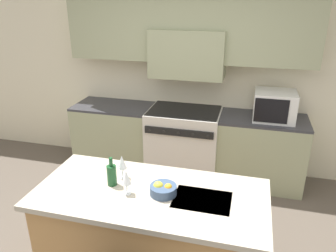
# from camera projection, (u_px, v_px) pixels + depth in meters

# --- Properties ---
(back_cabinetry) EXTENTS (10.00, 0.46, 2.70)m
(back_cabinetry) POSITION_uv_depth(u_px,v_px,m) (190.00, 57.00, 4.28)
(back_cabinetry) COLOR beige
(back_cabinetry) RESTS_ON ground_plane
(back_counter) EXTENTS (3.10, 0.62, 0.91)m
(back_counter) POSITION_uv_depth(u_px,v_px,m) (184.00, 143.00, 4.48)
(back_counter) COLOR gray
(back_counter) RESTS_ON ground_plane
(range_stove) EXTENTS (0.95, 0.70, 0.94)m
(range_stove) POSITION_uv_depth(u_px,v_px,m) (184.00, 143.00, 4.45)
(range_stove) COLOR beige
(range_stove) RESTS_ON ground_plane
(microwave) EXTENTS (0.49, 0.44, 0.35)m
(microwave) POSITION_uv_depth(u_px,v_px,m) (274.00, 106.00, 3.98)
(microwave) COLOR silver
(microwave) RESTS_ON back_counter
(kitchen_island) EXTENTS (1.85, 0.87, 0.89)m
(kitchen_island) POSITION_uv_depth(u_px,v_px,m) (151.00, 236.00, 2.77)
(kitchen_island) COLOR #B7844C
(kitchen_island) RESTS_ON ground_plane
(wine_bottle) EXTENTS (0.08, 0.08, 0.25)m
(wine_bottle) POSITION_uv_depth(u_px,v_px,m) (112.00, 175.00, 2.67)
(wine_bottle) COLOR #194723
(wine_bottle) RESTS_ON kitchen_island
(wine_glass_near) EXTENTS (0.08, 0.08, 0.21)m
(wine_glass_near) POSITION_uv_depth(u_px,v_px,m) (126.00, 178.00, 2.53)
(wine_glass_near) COLOR white
(wine_glass_near) RESTS_ON kitchen_island
(wine_glass_far) EXTENTS (0.08, 0.08, 0.21)m
(wine_glass_far) POSITION_uv_depth(u_px,v_px,m) (122.00, 163.00, 2.75)
(wine_glass_far) COLOR white
(wine_glass_far) RESTS_ON kitchen_island
(fruit_bowl) EXTENTS (0.21, 0.21, 0.10)m
(fruit_bowl) POSITION_uv_depth(u_px,v_px,m) (163.00, 189.00, 2.56)
(fruit_bowl) COLOR #384C6B
(fruit_bowl) RESTS_ON kitchen_island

